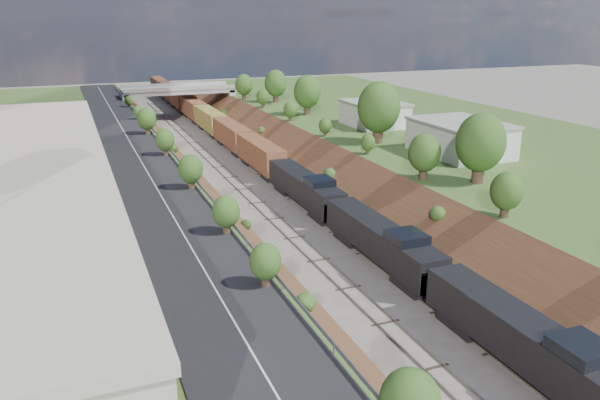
{
  "coord_description": "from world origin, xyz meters",
  "views": [
    {
      "loc": [
        -23.25,
        -9.23,
        22.42
      ],
      "look_at": [
        -4.19,
        38.49,
        6.0
      ],
      "focal_mm": 35.0,
      "sensor_mm": 36.0,
      "label": 1
    }
  ],
  "objects": [
    {
      "name": "embankment_left",
      "position": [
        -11.0,
        60.0,
        0.0
      ],
      "size": [
        10.0,
        180.0,
        10.0
      ],
      "primitive_type": "cube",
      "rotation": [
        0.0,
        0.79,
        0.0
      ],
      "color": "brown",
      "rests_on": "ground"
    },
    {
      "name": "freight_train",
      "position": [
        2.6,
        94.22,
        2.57
      ],
      "size": [
        2.97,
        167.49,
        4.55
      ],
      "color": "black",
      "rests_on": "ground"
    },
    {
      "name": "tree_left_crest",
      "position": [
        -11.8,
        20.0,
        7.04
      ],
      "size": [
        2.45,
        2.45,
        3.55
      ],
      "color": "#473323",
      "rests_on": "platform_left"
    },
    {
      "name": "road",
      "position": [
        -15.5,
        60.0,
        5.05
      ],
      "size": [
        8.0,
        180.0,
        0.1
      ],
      "primitive_type": "cube",
      "color": "black",
      "rests_on": "platform_left"
    },
    {
      "name": "tree_right_large",
      "position": [
        17.0,
        40.0,
        9.38
      ],
      "size": [
        5.25,
        5.25,
        7.61
      ],
      "color": "#473323",
      "rests_on": "platform_right"
    },
    {
      "name": "rail_right_track",
      "position": [
        2.6,
        60.0,
        0.09
      ],
      "size": [
        1.58,
        180.0,
        0.18
      ],
      "primitive_type": "cube",
      "color": "gray",
      "rests_on": "ground"
    },
    {
      "name": "guardrail",
      "position": [
        -11.4,
        59.8,
        5.55
      ],
      "size": [
        0.1,
        171.0,
        0.7
      ],
      "color": "#99999E",
      "rests_on": "platform_left"
    },
    {
      "name": "rail_left_track",
      "position": [
        -2.6,
        60.0,
        0.09
      ],
      "size": [
        1.58,
        180.0,
        0.18
      ],
      "primitive_type": "cube",
      "color": "gray",
      "rests_on": "ground"
    },
    {
      "name": "white_building_far",
      "position": [
        23.0,
        74.0,
        6.8
      ],
      "size": [
        8.0,
        10.0,
        3.6
      ],
      "primitive_type": "cube",
      "color": "silver",
      "rests_on": "platform_right"
    },
    {
      "name": "white_building_near",
      "position": [
        23.5,
        52.0,
        7.0
      ],
      "size": [
        9.0,
        12.0,
        4.0
      ],
      "primitive_type": "cube",
      "color": "silver",
      "rests_on": "platform_right"
    },
    {
      "name": "overpass",
      "position": [
        0.0,
        122.0,
        4.92
      ],
      "size": [
        24.5,
        8.3,
        7.4
      ],
      "color": "gray",
      "rests_on": "ground"
    },
    {
      "name": "commercial_building",
      "position": [
        -28.0,
        38.0,
        8.51
      ],
      "size": [
        14.3,
        62.3,
        7.0
      ],
      "color": "brown",
      "rests_on": "platform_left"
    },
    {
      "name": "embankment_right",
      "position": [
        11.0,
        60.0,
        0.0
      ],
      "size": [
        10.0,
        180.0,
        10.0
      ],
      "primitive_type": "cube",
      "rotation": [
        0.0,
        0.79,
        0.0
      ],
      "color": "brown",
      "rests_on": "ground"
    },
    {
      "name": "platform_right",
      "position": [
        33.0,
        60.0,
        2.5
      ],
      "size": [
        44.0,
        180.0,
        5.0
      ],
      "primitive_type": "cube",
      "color": "#3C5A25",
      "rests_on": "ground"
    }
  ]
}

